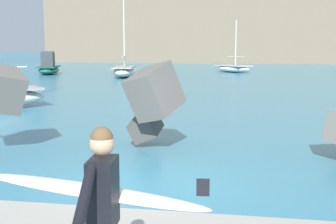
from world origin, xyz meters
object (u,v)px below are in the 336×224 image
Objects in this scene: surfer_with_board at (102,207)px; boat_near_centre at (49,67)px; boat_mid_centre at (233,68)px; boat_near_right at (124,71)px.

boat_near_centre is at bearing 115.24° from surfer_with_board.
surfer_with_board is at bearing -64.76° from boat_near_centre.
boat_mid_centre is at bearing 90.63° from surfer_with_board.
boat_near_right is at bearing -19.41° from boat_near_centre.
boat_near_centre is (-18.04, 38.27, -0.61)m from surfer_with_board.
boat_near_centre is 0.62× the size of boat_near_right.
boat_mid_centre reaches higher than surfer_with_board.
surfer_with_board is 0.44× the size of boat_near_centre.
surfer_with_board is 36.60m from boat_near_right.
boat_mid_centre reaches higher than boat_near_centre.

